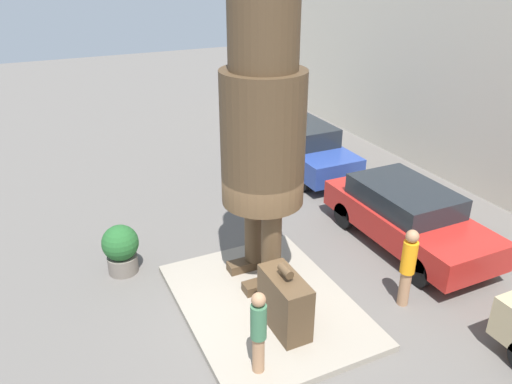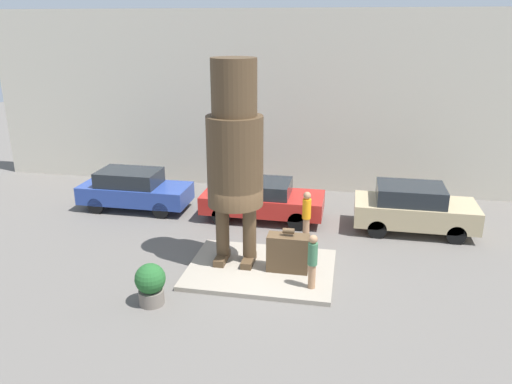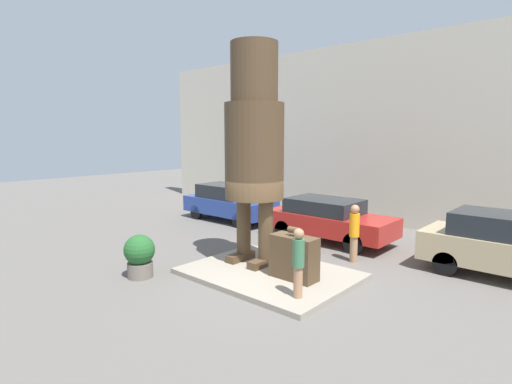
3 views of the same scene
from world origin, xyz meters
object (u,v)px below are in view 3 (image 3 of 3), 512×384
Objects in this scene: worker_hivis at (354,231)px; parked_car_blue at (228,202)px; tourist at (298,260)px; planter_pot at (140,255)px; parked_car_tan at (507,245)px; giant_suitcase at (294,257)px; parked_car_red at (328,219)px; statue_figure at (254,137)px.

parked_car_blue is at bearing 166.46° from worker_hivis.
tourist reaches higher than planter_pot.
parked_car_blue is 1.03× the size of parked_car_tan.
giant_suitcase reaches higher than planter_pot.
tourist is at bearing -65.25° from parked_car_red.
tourist is at bearing -49.30° from giant_suitcase.
parked_car_red is 5.49m from parked_car_tan.
giant_suitcase is 0.32× the size of parked_car_tan.
parked_car_tan is 3.92m from worker_hivis.
parked_car_blue is at bearing 147.46° from giant_suitcase.
parked_car_blue is (-6.73, 4.29, 0.13)m from giant_suitcase.
parked_car_red is (5.16, -0.11, -0.02)m from parked_car_blue.
worker_hivis is (-3.64, -1.45, 0.06)m from parked_car_tan.
worker_hivis reaches higher than giant_suitcase.
statue_figure is 3.42m from giant_suitcase.
worker_hivis reaches higher than tourist.
giant_suitcase is 4.06m from planter_pot.
planter_pot is at bearing -105.12° from parked_car_red.
parked_car_tan is (3.93, 4.05, 0.19)m from giant_suitcase.
parked_car_blue reaches higher than parked_car_red.
statue_figure is 3.84× the size of tourist.
tourist is (0.78, -0.91, 0.30)m from giant_suitcase.
giant_suitcase is 4.47m from parked_car_red.
giant_suitcase is 0.31× the size of parked_car_blue.
parked_car_blue is 7.45m from planter_pot.
parked_car_tan is at bearing 33.73° from statue_figure.
worker_hivis is (3.61, 4.93, 0.34)m from planter_pot.
parked_car_blue is at bearing 178.79° from parked_car_red.
tourist is 5.61m from parked_car_red.
tourist reaches higher than parked_car_red.
giant_suitcase is at bearing -96.25° from worker_hivis.
parked_car_blue is 10.66m from parked_car_tan.
parked_car_red is at bearing 74.88° from planter_pot.
statue_figure reaches higher than parked_car_red.
parked_car_red is at bearing 110.52° from giant_suitcase.
statue_figure is at bearing 168.54° from giant_suitcase.
statue_figure is at bearing -146.27° from parked_car_tan.
giant_suitcase is (1.64, -0.33, -2.98)m from statue_figure.
tourist is 0.35× the size of parked_car_red.
statue_figure is 3.82m from tourist.
parked_car_blue reaches higher than giant_suitcase.
tourist is 9.14m from parked_car_blue.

